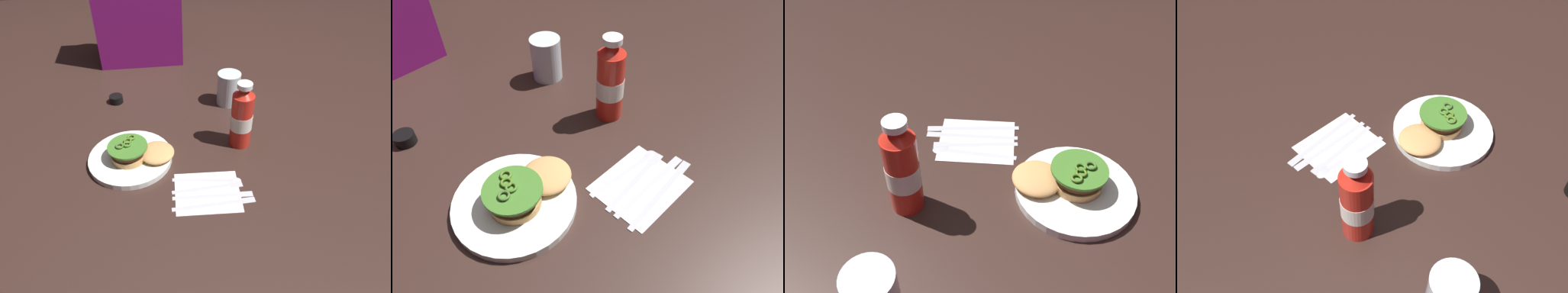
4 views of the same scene
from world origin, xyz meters
The scene contains 9 objects.
ground_plane centered at (0.00, 0.00, 0.00)m, with size 3.00×3.00×0.00m, color #32201A.
dinner_plate centered at (-0.13, -0.09, 0.01)m, with size 0.24×0.24×0.02m, color white.
burger_sandwich centered at (-0.11, -0.10, 0.04)m, with size 0.19×0.11×0.05m.
ketchup_bottle centered at (0.20, -0.05, 0.10)m, with size 0.07×0.07×0.21m.
napkin centered at (0.07, -0.24, 0.00)m, with size 0.17×0.15×0.00m, color white.
steak_knife centered at (0.09, -0.29, 0.00)m, with size 0.22×0.02×0.00m.
butter_knife centered at (0.10, -0.26, 0.00)m, with size 0.21×0.03×0.00m.
fork_utensil centered at (0.09, -0.23, 0.00)m, with size 0.19×0.02×0.00m.
spoon_utensil centered at (0.10, -0.20, 0.00)m, with size 0.19×0.04×0.00m.
Camera 3 is at (0.05, 0.49, 0.65)m, focal length 38.86 mm.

